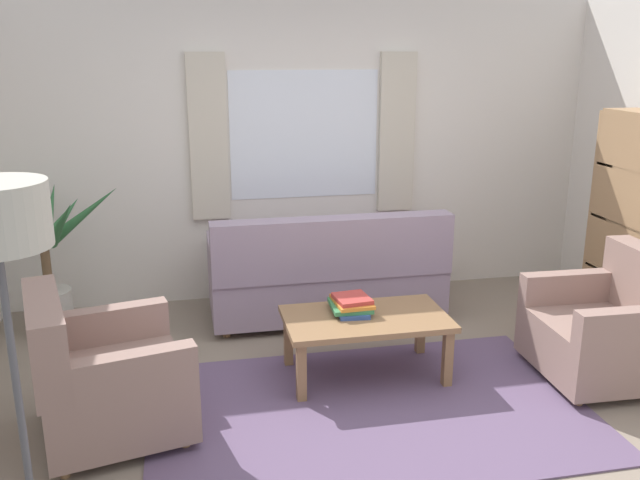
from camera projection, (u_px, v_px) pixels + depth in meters
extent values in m
plane|color=gray|center=(370.00, 411.00, 4.18)|extent=(6.24, 6.24, 0.00)
cube|color=silver|center=(303.00, 151.00, 5.96)|extent=(5.32, 0.12, 2.60)
cube|color=white|center=(304.00, 135.00, 5.86)|extent=(1.30, 0.01, 1.10)
cube|color=beige|center=(208.00, 138.00, 5.67)|extent=(0.32, 0.06, 1.40)
cube|color=beige|center=(397.00, 133.00, 5.99)|extent=(0.32, 0.06, 1.40)
cube|color=#604C6B|center=(370.00, 410.00, 4.18)|extent=(2.70, 1.73, 0.01)
cube|color=#998499|center=(325.00, 286.00, 5.65)|extent=(1.90, 0.80, 0.38)
cube|color=#998499|center=(334.00, 248.00, 5.23)|extent=(1.90, 0.20, 0.48)
cube|color=#998499|center=(425.00, 245.00, 5.73)|extent=(0.16, 0.80, 0.24)
cube|color=#998499|center=(219.00, 257.00, 5.39)|extent=(0.16, 0.80, 0.24)
cylinder|color=olive|center=(409.00, 292.00, 6.16)|extent=(0.06, 0.06, 0.06)
cylinder|color=olive|center=(222.00, 305.00, 5.83)|extent=(0.06, 0.06, 0.06)
cylinder|color=olive|center=(432.00, 316.00, 5.59)|extent=(0.06, 0.06, 0.06)
cylinder|color=olive|center=(227.00, 333.00, 5.26)|extent=(0.06, 0.06, 0.06)
cube|color=gray|center=(115.00, 394.00, 3.90)|extent=(0.97, 1.00, 0.36)
cube|color=gray|center=(46.00, 339.00, 3.65)|extent=(0.36, 0.86, 0.46)
cube|color=gray|center=(121.00, 375.00, 3.50)|extent=(0.81, 0.30, 0.22)
cube|color=gray|center=(102.00, 326.00, 4.13)|extent=(0.81, 0.30, 0.22)
cylinder|color=olive|center=(186.00, 443.00, 3.79)|extent=(0.05, 0.05, 0.06)
cylinder|color=olive|center=(160.00, 390.00, 4.38)|extent=(0.05, 0.05, 0.06)
cylinder|color=olive|center=(65.00, 472.00, 3.53)|extent=(0.05, 0.05, 0.06)
cylinder|color=olive|center=(56.00, 411.00, 4.12)|extent=(0.05, 0.05, 0.06)
cube|color=gray|center=(598.00, 345.00, 4.55)|extent=(0.83, 0.86, 0.36)
cube|color=gray|center=(575.00, 287.00, 4.81)|extent=(0.80, 0.14, 0.22)
cube|color=gray|center=(637.00, 326.00, 4.13)|extent=(0.80, 0.14, 0.22)
cylinder|color=olive|center=(528.00, 355.00, 4.88)|extent=(0.05, 0.05, 0.06)
cylinder|color=olive|center=(579.00, 402.00, 4.23)|extent=(0.05, 0.05, 0.06)
cylinder|color=olive|center=(609.00, 349.00, 4.98)|extent=(0.05, 0.05, 0.06)
cube|color=olive|center=(366.00, 319.00, 4.52)|extent=(1.10, 0.64, 0.04)
cube|color=olive|center=(301.00, 373.00, 4.24)|extent=(0.06, 0.06, 0.40)
cube|color=olive|center=(447.00, 359.00, 4.43)|extent=(0.06, 0.06, 0.40)
cube|color=olive|center=(288.00, 339.00, 4.73)|extent=(0.06, 0.06, 0.40)
cube|color=olive|center=(420.00, 328.00, 4.92)|extent=(0.06, 0.06, 0.40)
cube|color=#335199|center=(352.00, 310.00, 4.58)|extent=(0.23, 0.31, 0.03)
cube|color=#387F4C|center=(350.00, 305.00, 4.58)|extent=(0.28, 0.31, 0.03)
cube|color=orange|center=(352.00, 302.00, 4.58)|extent=(0.25, 0.32, 0.02)
cube|color=#B23833|center=(352.00, 299.00, 4.56)|extent=(0.25, 0.27, 0.03)
cylinder|color=#B7B2A8|center=(52.00, 312.00, 5.29)|extent=(0.33, 0.33, 0.35)
cylinder|color=brown|center=(47.00, 267.00, 5.19)|extent=(0.07, 0.07, 0.38)
cone|color=#2D6638|center=(85.00, 214.00, 5.08)|extent=(0.59, 0.21, 0.50)
cone|color=#2D6638|center=(64.00, 217.00, 5.29)|extent=(0.31, 0.41, 0.34)
cone|color=#2D6638|center=(50.00, 210.00, 5.36)|extent=(0.13, 0.51, 0.42)
cone|color=#2D6638|center=(15.00, 211.00, 5.23)|extent=(0.45, 0.47, 0.45)
cone|color=#2D6638|center=(4.00, 226.00, 4.88)|extent=(0.45, 0.45, 0.37)
cone|color=#2D6638|center=(33.00, 231.00, 4.88)|extent=(0.12, 0.45, 0.32)
cone|color=#2D6638|center=(61.00, 224.00, 4.90)|extent=(0.35, 0.46, 0.48)
cube|color=#A87F56|center=(606.00, 213.00, 5.60)|extent=(0.30, 0.04, 1.70)
cube|color=#A87F56|center=(625.00, 228.00, 5.15)|extent=(0.02, 0.90, 1.70)
cube|color=#A87F56|center=(627.00, 328.00, 5.41)|extent=(0.30, 0.86, 0.02)
cube|color=#A87F56|center=(634.00, 278.00, 5.29)|extent=(0.30, 0.86, 0.02)
cube|color=#335199|center=(638.00, 208.00, 5.20)|extent=(0.25, 0.09, 0.23)
cube|color=gold|center=(632.00, 203.00, 5.27)|extent=(0.24, 0.06, 0.28)
cylinder|color=#4C4C51|center=(22.00, 428.00, 2.60)|extent=(0.03, 0.03, 1.45)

